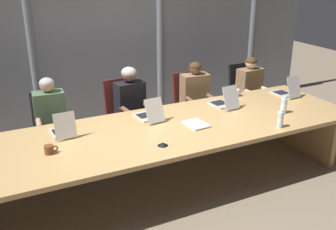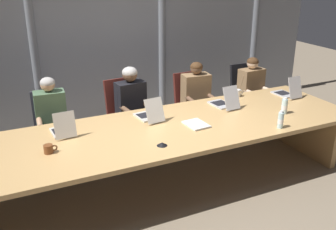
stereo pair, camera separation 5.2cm
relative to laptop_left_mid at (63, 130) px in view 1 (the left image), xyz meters
name	(u,v)px [view 1 (the left image)]	position (x,y,z in m)	size (l,w,h in m)	color
ground_plane	(162,185)	(1.03, -0.31, -0.79)	(15.96, 15.96, 0.00)	#7F705B
conference_table	(161,139)	(1.03, -0.31, -0.18)	(4.81, 1.38, 0.73)	tan
curtain_backdrop	(98,25)	(1.03, 1.98, 0.80)	(7.98, 0.17, 3.17)	gray
laptop_left_mid	(63,130)	(0.00, 0.00, 0.00)	(0.24, 0.37, 0.29)	beige
laptop_center	(149,114)	(1.02, 0.02, 0.00)	(0.26, 0.44, 0.29)	beige
laptop_right_mid	(223,102)	(2.07, 0.00, 0.00)	(0.25, 0.44, 0.30)	#BCBCC1
laptop_right_end	(286,91)	(3.10, -0.02, 0.00)	(0.23, 0.41, 0.30)	#BCBCC1
office_chair_left_mid	(53,138)	(0.00, 0.83, -0.43)	(0.60, 0.60, 0.94)	#2D2D38
office_chair_center	(125,124)	(0.99, 0.83, -0.42)	(0.60, 0.60, 0.98)	#511E19
office_chair_right_mid	(191,113)	(2.05, 0.83, -0.43)	(0.60, 0.60, 0.95)	#511E19
office_chair_right_end	(245,102)	(3.06, 0.83, -0.42)	(0.60, 0.60, 0.97)	black
person_left_mid	(52,120)	(-0.01, 0.67, -0.12)	(0.41, 0.56, 1.18)	#4C6B4C
person_center	(133,105)	(1.06, 0.67, -0.10)	(0.44, 0.57, 1.20)	black
person_right_mid	(197,97)	(2.06, 0.67, -0.13)	(0.44, 0.57, 1.15)	olive
person_right_end	(253,89)	(3.07, 0.66, -0.15)	(0.43, 0.57, 1.12)	olive
water_bottle_primary	(284,106)	(2.60, -0.53, 0.04)	(0.07, 0.07, 0.21)	silver
water_bottle_secondary	(280,120)	(2.25, -0.87, 0.04)	(0.07, 0.07, 0.21)	silver
coffee_mug_near	(237,93)	(2.46, 0.26, -0.01)	(0.13, 0.09, 0.10)	white
coffee_mug_far	(49,150)	(-0.21, -0.39, -0.01)	(0.13, 0.09, 0.09)	brown
conference_mic_left_side	(163,144)	(0.86, -0.71, -0.04)	(0.11, 0.11, 0.04)	black
spiral_notepad	(196,124)	(1.44, -0.39, -0.05)	(0.24, 0.32, 0.03)	silver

